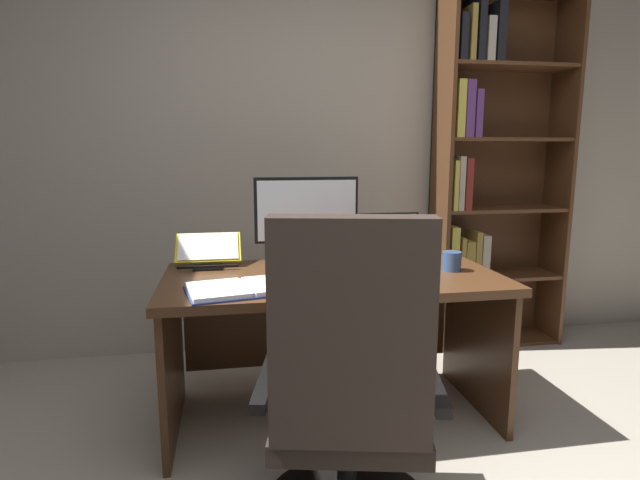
% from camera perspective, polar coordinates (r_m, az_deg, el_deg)
% --- Properties ---
extents(wall_back, '(5.35, 0.12, 2.89)m').
position_cam_1_polar(wall_back, '(3.34, 1.51, 12.91)').
color(wall_back, '#A89E8E').
rests_on(wall_back, ground).
extents(desk, '(1.55, 0.76, 0.71)m').
position_cam_1_polar(desk, '(2.48, 1.06, -7.82)').
color(desk, '#4C2D19').
rests_on(desk, ground).
extents(bookshelf, '(0.85, 0.30, 2.24)m').
position_cam_1_polar(bookshelf, '(3.45, 18.06, 6.50)').
color(bookshelf, '#4C2D19').
rests_on(bookshelf, ground).
extents(office_chair, '(0.68, 0.60, 1.10)m').
position_cam_1_polar(office_chair, '(1.71, 3.32, -18.43)').
color(office_chair, black).
rests_on(office_chair, ground).
extents(monitor, '(0.52, 0.16, 0.44)m').
position_cam_1_polar(monitor, '(2.55, -1.50, 2.30)').
color(monitor, black).
rests_on(monitor, desk).
extents(laptop, '(0.33, 0.29, 0.24)m').
position_cam_1_polar(laptop, '(2.69, 8.46, -1.15)').
color(laptop, black).
rests_on(laptop, desk).
extents(keyboard, '(0.42, 0.15, 0.02)m').
position_cam_1_polar(keyboard, '(2.20, 0.10, -4.64)').
color(keyboard, black).
rests_on(keyboard, desk).
extents(computer_mouse, '(0.06, 0.10, 0.04)m').
position_cam_1_polar(computer_mouse, '(2.26, 7.62, -4.06)').
color(computer_mouse, black).
rests_on(computer_mouse, desk).
extents(reading_stand_with_book, '(0.32, 0.23, 0.15)m').
position_cam_1_polar(reading_stand_with_book, '(2.59, -12.42, -1.18)').
color(reading_stand_with_book, black).
rests_on(reading_stand_with_book, desk).
extents(open_binder, '(0.52, 0.37, 0.02)m').
position_cam_1_polar(open_binder, '(2.12, -8.25, -5.32)').
color(open_binder, navy).
rests_on(open_binder, desk).
extents(notepad, '(0.16, 0.22, 0.01)m').
position_cam_1_polar(notepad, '(2.31, -3.48, -4.08)').
color(notepad, white).
rests_on(notepad, desk).
extents(pen, '(0.14, 0.05, 0.01)m').
position_cam_1_polar(pen, '(2.31, -2.99, -3.84)').
color(pen, navy).
rests_on(pen, notepad).
extents(coffee_mug, '(0.09, 0.09, 0.09)m').
position_cam_1_polar(coffee_mug, '(2.50, 14.55, -2.32)').
color(coffee_mug, '#334C7A').
rests_on(coffee_mug, desk).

